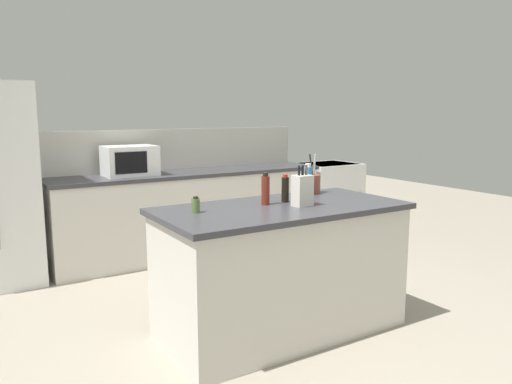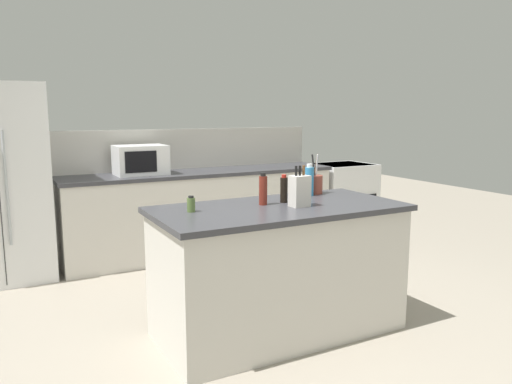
% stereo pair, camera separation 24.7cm
% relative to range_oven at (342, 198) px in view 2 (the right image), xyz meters
% --- Properties ---
extents(ground_plane, '(14.00, 14.00, 0.00)m').
position_rel_range_oven_xyz_m(ground_plane, '(-2.27, -2.20, -0.47)').
color(ground_plane, gray).
extents(back_counter_run, '(3.11, 0.66, 0.94)m').
position_rel_range_oven_xyz_m(back_counter_run, '(-1.97, 0.00, 0.00)').
color(back_counter_run, beige).
rests_on(back_counter_run, ground_plane).
extents(wall_backsplash, '(3.07, 0.03, 0.46)m').
position_rel_range_oven_xyz_m(wall_backsplash, '(-1.97, 0.32, 0.70)').
color(wall_backsplash, beige).
rests_on(wall_backsplash, back_counter_run).
extents(kitchen_island, '(1.79, 0.88, 0.94)m').
position_rel_range_oven_xyz_m(kitchen_island, '(-2.27, -2.20, 0.00)').
color(kitchen_island, beige).
rests_on(kitchen_island, ground_plane).
extents(range_oven, '(0.76, 0.65, 0.92)m').
position_rel_range_oven_xyz_m(range_oven, '(0.00, 0.00, 0.00)').
color(range_oven, white).
rests_on(range_oven, ground_plane).
extents(microwave, '(0.52, 0.39, 0.31)m').
position_rel_range_oven_xyz_m(microwave, '(-2.66, 0.00, 0.63)').
color(microwave, white).
rests_on(microwave, back_counter_run).
extents(knife_block, '(0.13, 0.11, 0.29)m').
position_rel_range_oven_xyz_m(knife_block, '(-2.16, -2.28, 0.59)').
color(knife_block, beige).
rests_on(knife_block, kitchen_island).
extents(utensil_crock, '(0.12, 0.12, 0.32)m').
position_rel_range_oven_xyz_m(utensil_crock, '(-1.74, -1.87, 0.56)').
color(utensil_crock, brown).
rests_on(utensil_crock, kitchen_island).
extents(dish_soap_bottle, '(0.07, 0.07, 0.25)m').
position_rel_range_oven_xyz_m(dish_soap_bottle, '(-1.84, -1.93, 0.59)').
color(dish_soap_bottle, '#3384BC').
rests_on(dish_soap_bottle, kitchen_island).
extents(soy_sauce_bottle, '(0.05, 0.05, 0.21)m').
position_rel_range_oven_xyz_m(soy_sauce_bottle, '(-2.17, -2.09, 0.57)').
color(soy_sauce_bottle, black).
rests_on(soy_sauce_bottle, kitchen_island).
extents(spice_jar_oregano, '(0.05, 0.05, 0.11)m').
position_rel_range_oven_xyz_m(spice_jar_oregano, '(-2.90, -2.10, 0.52)').
color(spice_jar_oregano, '#567038').
rests_on(spice_jar_oregano, kitchen_island).
extents(vinegar_bottle, '(0.06, 0.06, 0.23)m').
position_rel_range_oven_xyz_m(vinegar_bottle, '(-2.35, -2.10, 0.58)').
color(vinegar_bottle, maroon).
rests_on(vinegar_bottle, kitchen_island).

